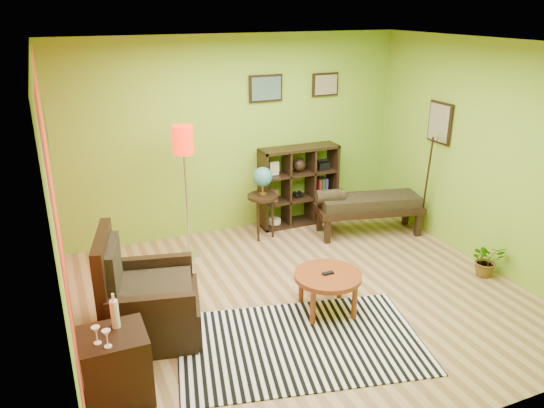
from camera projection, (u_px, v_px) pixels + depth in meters
name	position (u px, v px, depth m)	size (l,w,h in m)	color
ground	(304.00, 297.00, 6.10)	(5.00, 5.00, 0.00)	#AA8554
room_shell	(299.00, 146.00, 5.44)	(5.04, 4.54, 2.82)	#7EAE29
zebra_rug	(300.00, 343.00, 5.27)	(2.41, 1.47, 0.01)	white
coffee_table	(328.00, 279.00, 5.71)	(0.73, 0.73, 0.47)	maroon
armchair	(145.00, 304.00, 5.32)	(1.10, 1.10, 1.13)	black
side_cabinet	(116.00, 366.00, 4.43)	(0.54, 0.49, 0.95)	black
floor_lamp	(184.00, 152.00, 6.58)	(0.27, 0.27, 1.77)	silver
globe_table	(263.00, 185.00, 7.38)	(0.43, 0.43, 1.05)	black
cube_shelf	(299.00, 186.00, 7.97)	(1.20, 0.35, 1.20)	black
bench	(366.00, 204.00, 7.64)	(1.61, 0.88, 0.71)	black
potted_plant	(486.00, 263.00, 6.54)	(0.39, 0.43, 0.33)	#26661E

